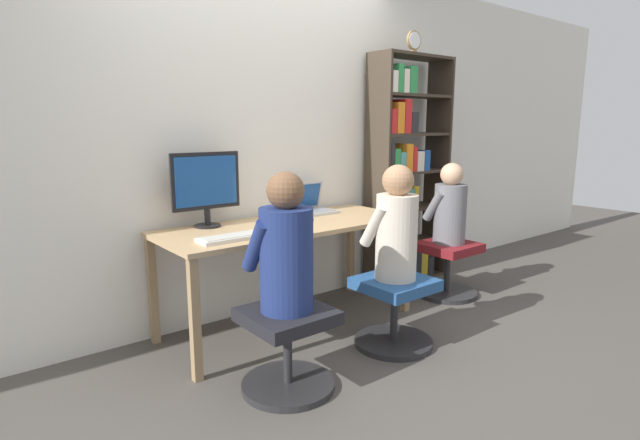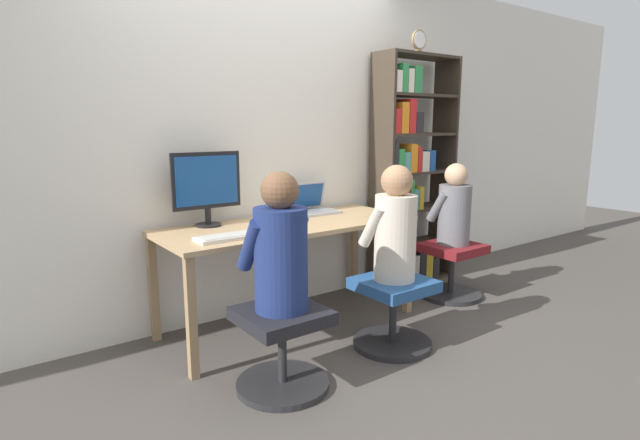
# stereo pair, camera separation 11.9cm
# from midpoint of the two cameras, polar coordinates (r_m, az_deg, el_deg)

# --- Properties ---
(ground_plane) EXTENTS (14.00, 14.00, 0.00)m
(ground_plane) POSITION_cam_midpoint_polar(r_m,az_deg,el_deg) (3.34, 1.07, -13.75)
(ground_plane) COLOR #4C4742
(wall_back) EXTENTS (10.00, 0.05, 2.60)m
(wall_back) POSITION_cam_midpoint_polar(r_m,az_deg,el_deg) (3.68, -6.27, 9.36)
(wall_back) COLOR white
(wall_back) RESTS_ON ground_plane
(desk) EXTENTS (1.77, 0.70, 0.73)m
(desk) POSITION_cam_midpoint_polar(r_m,az_deg,el_deg) (3.41, -2.50, -1.57)
(desk) COLOR tan
(desk) RESTS_ON ground_plane
(desktop_monitor) EXTENTS (0.47, 0.17, 0.49)m
(desktop_monitor) POSITION_cam_midpoint_polar(r_m,az_deg,el_deg) (3.32, -11.80, 3.84)
(desktop_monitor) COLOR black
(desktop_monitor) RESTS_ON desk
(laptop) EXTENTS (0.34, 0.27, 0.23)m
(laptop) POSITION_cam_midpoint_polar(r_m,az_deg,el_deg) (3.77, 0.06, 1.53)
(laptop) COLOR #B7B7BC
(laptop) RESTS_ON desk
(keyboard) EXTENTS (0.45, 0.16, 0.03)m
(keyboard) POSITION_cam_midpoint_polar(r_m,az_deg,el_deg) (2.97, -8.77, -1.85)
(keyboard) COLOR silver
(keyboard) RESTS_ON desk
(computer_mouse_by_keyboard) EXTENTS (0.06, 0.10, 0.04)m
(computer_mouse_by_keyboard) POSITION_cam_midpoint_polar(r_m,az_deg,el_deg) (3.13, -4.35, -0.98)
(computer_mouse_by_keyboard) COLOR silver
(computer_mouse_by_keyboard) RESTS_ON desk
(office_chair_left) EXTENTS (0.50, 0.50, 0.44)m
(office_chair_left) POSITION_cam_midpoint_polar(r_m,az_deg,el_deg) (2.73, -3.06, -14.07)
(office_chair_left) COLOR #262628
(office_chair_left) RESTS_ON ground_plane
(office_chair_right) EXTENTS (0.50, 0.50, 0.44)m
(office_chair_right) POSITION_cam_midpoint_polar(r_m,az_deg,el_deg) (3.24, 9.42, -10.07)
(office_chair_right) COLOR #262628
(office_chair_right) RESTS_ON ground_plane
(person_at_monitor) EXTENTS (0.34, 0.33, 0.72)m
(person_at_monitor) POSITION_cam_midpoint_polar(r_m,az_deg,el_deg) (2.56, -3.24, -3.33)
(person_at_monitor) COLOR navy
(person_at_monitor) RESTS_ON office_chair_left
(person_at_laptop) EXTENTS (0.32, 0.31, 0.71)m
(person_at_laptop) POSITION_cam_midpoint_polar(r_m,az_deg,el_deg) (3.09, 9.65, -0.91)
(person_at_laptop) COLOR beige
(person_at_laptop) RESTS_ON office_chair_right
(bookshelf) EXTENTS (0.81, 0.28, 1.97)m
(bookshelf) POSITION_cam_midpoint_polar(r_m,az_deg,el_deg) (4.39, 10.80, 4.23)
(bookshelf) COLOR #382D23
(bookshelf) RESTS_ON ground_plane
(desk_clock) EXTENTS (0.15, 0.03, 0.17)m
(desk_clock) POSITION_cam_midpoint_polar(r_m,az_deg,el_deg) (4.37, 12.06, 19.44)
(desk_clock) COLOR olive
(desk_clock) RESTS_ON bookshelf
(office_chair_side) EXTENTS (0.50, 0.50, 0.44)m
(office_chair_side) POSITION_cam_midpoint_polar(r_m,az_deg,el_deg) (4.24, 15.58, -5.28)
(office_chair_side) COLOR #262628
(office_chair_side) RESTS_ON ground_plane
(person_near_shelf) EXTENTS (0.31, 0.30, 0.65)m
(person_near_shelf) POSITION_cam_midpoint_polar(r_m,az_deg,el_deg) (4.13, 15.87, 1.29)
(person_near_shelf) COLOR slate
(person_near_shelf) RESTS_ON office_chair_side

